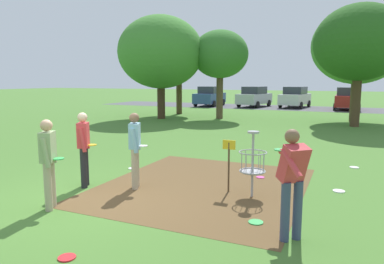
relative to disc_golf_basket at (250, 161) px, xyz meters
The scene contains 23 objects.
ground_plane 3.58m from the disc_golf_basket, 151.68° to the right, with size 160.00×160.00×0.00m, color #47752D.
dirt_tee_pad 1.42m from the disc_golf_basket, 165.35° to the left, with size 4.45×5.12×0.01m, color brown.
disc_golf_basket is the anchor object (origin of this frame).
player_foreground_watching 2.56m from the disc_golf_basket, 169.11° to the right, with size 0.45×0.49×1.71m.
player_throwing 3.97m from the disc_golf_basket, 145.29° to the right, with size 0.45×0.49×1.71m.
player_waiting_left 2.10m from the disc_golf_basket, 57.92° to the right, with size 0.65×1.09×1.71m.
player_waiting_right 3.73m from the disc_golf_basket, 166.56° to the right, with size 0.45×0.49×1.71m.
frisbee_near_basket 1.61m from the disc_golf_basket, 70.60° to the right, with size 0.26×0.26×0.02m, color green.
frisbee_by_tee 2.18m from the disc_golf_basket, 32.43° to the left, with size 0.26×0.26×0.02m, color white.
frisbee_mid_grass 4.02m from the disc_golf_basket, 113.94° to the right, with size 0.24×0.24×0.02m, color red.
frisbee_far_left 4.20m from the disc_golf_basket, 60.14° to the left, with size 0.25×0.25×0.02m, color white.
frisbee_far_right 3.76m from the disc_golf_basket, 164.80° to the left, with size 0.22×0.22×0.02m, color white.
frisbee_scattered_a 1.68m from the disc_golf_basket, 94.17° to the left, with size 0.21×0.21×0.02m, color #E53D99.
tree_near_left 18.84m from the disc_golf_basket, 120.55° to the left, with size 3.25×3.25×5.73m.
tree_near_right 15.97m from the disc_golf_basket, 125.62° to the left, with size 5.29×5.29×6.39m.
tree_mid_left 15.61m from the disc_golf_basket, 111.91° to the left, with size 3.49×3.49×5.51m.
tree_mid_center 16.26m from the disc_golf_basket, 82.43° to the left, with size 5.16×5.16×6.58m.
tree_mid_right 13.99m from the disc_golf_basket, 80.95° to the left, with size 4.58×4.58×6.28m.
parking_lot_strip 25.12m from the disc_golf_basket, 97.05° to the left, with size 36.00×6.00×0.01m, color #4C4C51.
parked_car_leftmost 26.32m from the disc_golf_basket, 112.92° to the left, with size 1.99×4.20×1.84m.
parked_car_center_left 25.65m from the disc_golf_basket, 103.87° to the left, with size 2.51×4.45×1.84m.
parked_car_center_right 25.74m from the disc_golf_basket, 95.87° to the left, with size 2.41×4.41×1.84m.
parked_car_rightmost 24.86m from the disc_golf_basket, 86.20° to the left, with size 1.99×4.21×1.84m.
Camera 1 is at (4.91, -5.44, 2.43)m, focal length 33.23 mm.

